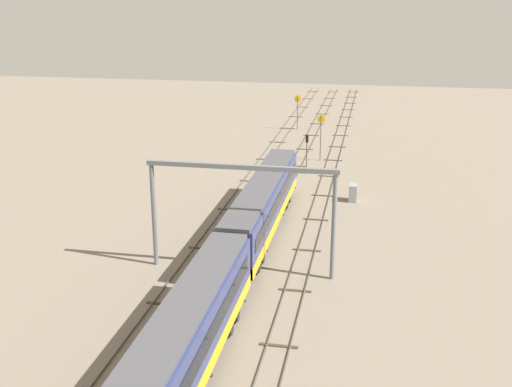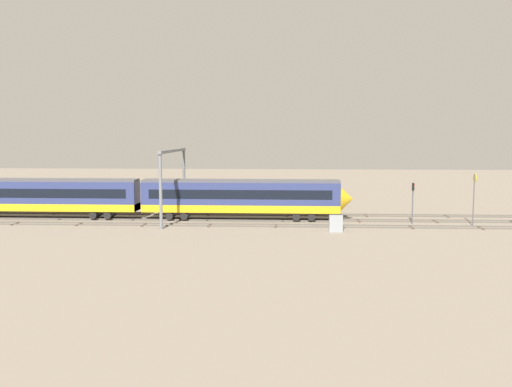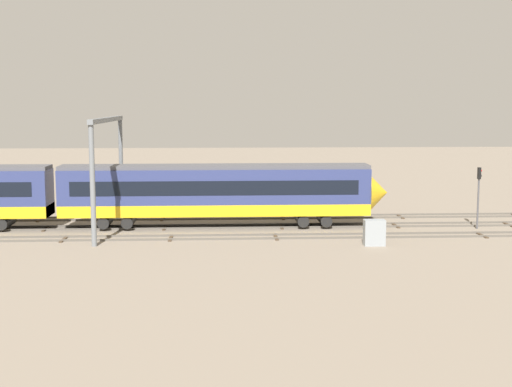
# 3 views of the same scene
# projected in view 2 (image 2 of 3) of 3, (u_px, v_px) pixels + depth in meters

# --- Properties ---
(ground_plane) EXTENTS (199.14, 199.14, 0.00)m
(ground_plane) POSITION_uv_depth(u_px,v_px,m) (245.00, 220.00, 67.78)
(ground_plane) COLOR gray
(track_near_foreground) EXTENTS (183.14, 2.40, 0.16)m
(track_near_foreground) POSITION_uv_depth(u_px,v_px,m) (243.00, 225.00, 63.41)
(track_near_foreground) COLOR #59544C
(track_near_foreground) RESTS_ON ground
(track_with_train) EXTENTS (183.14, 2.40, 0.16)m
(track_with_train) POSITION_uv_depth(u_px,v_px,m) (245.00, 219.00, 67.77)
(track_with_train) COLOR #59544C
(track_with_train) RESTS_ON ground
(track_middle) EXTENTS (183.14, 2.40, 0.16)m
(track_middle) POSITION_uv_depth(u_px,v_px,m) (248.00, 214.00, 72.14)
(track_middle) COLOR #59544C
(track_middle) RESTS_ON ground
(overhead_gantry) EXTENTS (0.40, 14.64, 8.64)m
(overhead_gantry) POSITION_uv_depth(u_px,v_px,m) (173.00, 169.00, 67.75)
(overhead_gantry) COLOR slate
(overhead_gantry) RESTS_ON ground
(speed_sign_far_trackside) EXTENTS (0.14, 1.03, 6.01)m
(speed_sign_far_trackside) POSITION_uv_depth(u_px,v_px,m) (474.00, 191.00, 63.22)
(speed_sign_far_trackside) COLOR #4C4C51
(speed_sign_far_trackside) RESTS_ON ground
(signal_light_trackside_departure) EXTENTS (0.31, 0.32, 4.80)m
(signal_light_trackside_departure) POSITION_uv_depth(u_px,v_px,m) (413.00, 197.00, 64.72)
(signal_light_trackside_departure) COLOR #4C4C51
(signal_light_trackside_departure) RESTS_ON ground
(relay_cabinet) EXTENTS (1.45, 0.83, 1.79)m
(relay_cabinet) POSITION_uv_depth(u_px,v_px,m) (336.00, 223.00, 59.55)
(relay_cabinet) COLOR gray
(relay_cabinet) RESTS_ON ground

